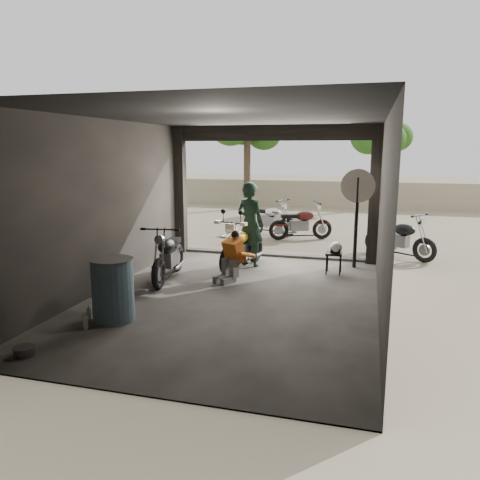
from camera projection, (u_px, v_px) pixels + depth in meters
The scene contains 16 objects.
ground at pixel (233, 299), 8.40m from camera, with size 80.00×80.00×0.00m, color #7A6D56.
garage at pixel (241, 224), 8.67m from camera, with size 7.00×7.13×3.20m.
boundary_wall at pixel (318, 194), 21.53m from camera, with size 18.00×0.30×1.20m, color gray.
tree_left at pixel (247, 117), 20.24m from camera, with size 2.20×2.20×5.60m.
tree_right at pixel (385, 127), 20.22m from camera, with size 2.20×2.20×5.00m.
main_bike at pixel (242, 243), 10.44m from camera, with size 0.71×1.73×1.15m, color #F2EACC, non-canonical shape.
left_bike at pixel (168, 252), 9.52m from camera, with size 0.71×1.72×1.17m, color black, non-canonical shape.
outside_bike_a at pixel (269, 217), 14.62m from camera, with size 0.69×1.67×1.13m, color black, non-canonical shape.
outside_bike_b at pixel (301, 221), 13.77m from camera, with size 0.68×1.65×1.12m, color #42100F, non-canonical shape.
outside_bike_c at pixel (400, 235), 11.47m from camera, with size 0.69×1.69×1.14m, color black, non-canonical shape.
rider at pixel (250, 224), 10.59m from camera, with size 0.71×0.46×1.94m, color black.
mechanic at pixel (230, 258), 9.39m from camera, with size 0.51×0.69×1.00m, color #C16019, non-canonical shape.
stool at pixel (334, 256), 9.99m from camera, with size 0.34×0.34×0.47m.
helmet at pixel (336, 247), 9.90m from camera, with size 0.26×0.28×0.25m, color white.
oil_drum at pixel (113, 291), 7.24m from camera, with size 0.64×0.64×0.99m, color #446072.
sign_post at pixel (357, 203), 10.28m from camera, with size 0.74×0.08×2.23m.
Camera 1 is at (2.26, -7.71, 2.66)m, focal length 35.00 mm.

